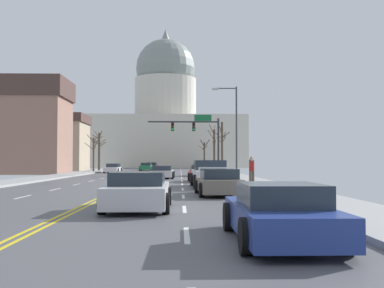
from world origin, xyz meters
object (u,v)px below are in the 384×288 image
sedan_near_00 (200,171)px  sedan_oncoming_02 (152,166)px  sedan_near_01 (162,172)px  street_lamp_right (233,124)px  sedan_oncoming_00 (113,168)px  sedan_oncoming_01 (146,167)px  pedestrian_01 (252,169)px  sedan_near_05 (138,192)px  sedan_near_02 (201,174)px  signal_gantry (198,132)px  sedan_near_04 (218,183)px  pedestrian_00 (252,168)px  pickup_truck_near_03 (211,175)px  sedan_near_06 (279,214)px

sedan_near_00 → sedan_oncoming_02: sedan_oncoming_02 is taller
sedan_near_01 → street_lamp_right: bearing=-13.8°
street_lamp_right → sedan_oncoming_00: size_ratio=1.68×
sedan_oncoming_01 → pedestrian_01: bearing=-76.6°
sedan_near_05 → sedan_near_02: bearing=81.3°
street_lamp_right → sedan_oncoming_02: bearing=102.5°
signal_gantry → pedestrian_01: bearing=-82.5°
pedestrian_01 → sedan_near_04: bearing=-108.1°
street_lamp_right → sedan_near_00: (-2.55, 7.69, -4.20)m
street_lamp_right → sedan_near_05: size_ratio=1.71×
signal_gantry → sedan_near_02: (-0.38, -16.10, -4.19)m
pedestrian_00 → pedestrian_01: bearing=-98.5°
sedan_oncoming_01 → sedan_oncoming_02: 10.97m
pickup_truck_near_03 → sedan_oncoming_01: 45.14m
pickup_truck_near_03 → sedan_oncoming_02: (-6.96, 55.54, -0.14)m
pedestrian_01 → pickup_truck_near_03: bearing=-139.0°
pedestrian_00 → pedestrian_01: pedestrian_00 is taller
sedan_near_05 → sedan_near_06: 6.88m
sedan_near_06 → sedan_oncoming_02: 74.41m
sedan_near_00 → pedestrian_01: size_ratio=2.98×
sedan_near_04 → sedan_near_06: size_ratio=1.00×
sedan_oncoming_00 → sedan_oncoming_02: size_ratio=0.99×
pickup_truck_near_03 → sedan_oncoming_01: pickup_truck_near_03 is taller
sedan_near_00 → sedan_near_02: (-0.40, -12.34, 0.02)m
sedan_near_06 → sedan_near_05: bearing=118.9°
sedan_oncoming_01 → pedestrian_01: size_ratio=2.79×
sedan_near_00 → sedan_oncoming_01: sedan_oncoming_01 is taller
signal_gantry → sedan_oncoming_00: signal_gantry is taller
street_lamp_right → sedan_near_01: street_lamp_right is taller
sedan_oncoming_01 → pedestrian_01: (10.02, -42.08, 0.45)m
signal_gantry → sedan_near_01: 11.38m
sedan_near_01 → pedestrian_00: (6.47, -9.27, 0.56)m
pickup_truck_near_03 → sedan_oncoming_00: size_ratio=1.20×
sedan_near_06 → sedan_oncoming_02: bearing=95.5°
sedan_near_00 → sedan_oncoming_00: sedan_oncoming_00 is taller
street_lamp_right → sedan_near_00: size_ratio=1.64×
sedan_near_05 → pedestrian_00: pedestrian_00 is taller
pedestrian_00 → sedan_near_05: bearing=-110.9°
sedan_near_05 → sedan_near_04: bearing=62.4°
pickup_truck_near_03 → pedestrian_01: bearing=41.0°
street_lamp_right → pickup_truck_near_03: size_ratio=1.40×
signal_gantry → sedan_near_00: size_ratio=1.67×
sedan_near_00 → pedestrian_00: pedestrian_00 is taller
street_lamp_right → sedan_near_06: (-2.60, -30.21, -4.21)m
sedan_oncoming_02 → sedan_near_02: bearing=-82.1°
sedan_near_01 → sedan_oncoming_01: sedan_oncoming_01 is taller
sedan_near_02 → sedan_near_04: same height
sedan_oncoming_00 → pedestrian_01: pedestrian_01 is taller
sedan_near_01 → sedan_near_06: (3.52, -31.72, 0.00)m
sedan_near_05 → pedestrian_00: bearing=69.1°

